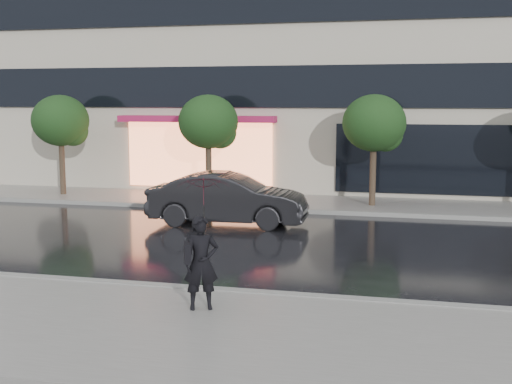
% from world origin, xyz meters
% --- Properties ---
extents(ground, '(120.00, 120.00, 0.00)m').
position_xyz_m(ground, '(0.00, 0.00, 0.00)').
color(ground, black).
rests_on(ground, ground).
extents(sidewalk_near, '(60.00, 4.50, 0.12)m').
position_xyz_m(sidewalk_near, '(0.00, -3.25, 0.06)').
color(sidewalk_near, slate).
rests_on(sidewalk_near, ground).
extents(sidewalk_far, '(60.00, 3.50, 0.12)m').
position_xyz_m(sidewalk_far, '(0.00, 10.25, 0.06)').
color(sidewalk_far, slate).
rests_on(sidewalk_far, ground).
extents(curb_near, '(60.00, 0.25, 0.14)m').
position_xyz_m(curb_near, '(0.00, -1.00, 0.07)').
color(curb_near, gray).
rests_on(curb_near, ground).
extents(curb_far, '(60.00, 0.25, 0.14)m').
position_xyz_m(curb_far, '(0.00, 8.50, 0.07)').
color(curb_far, gray).
rests_on(curb_far, ground).
extents(tree_far_west, '(2.20, 2.20, 3.99)m').
position_xyz_m(tree_far_west, '(-8.94, 10.03, 2.92)').
color(tree_far_west, '#33261C').
rests_on(tree_far_west, ground).
extents(tree_mid_west, '(2.20, 2.20, 3.99)m').
position_xyz_m(tree_mid_west, '(-2.94, 10.03, 2.92)').
color(tree_mid_west, '#33261C').
rests_on(tree_mid_west, ground).
extents(tree_mid_east, '(2.20, 2.20, 3.99)m').
position_xyz_m(tree_mid_east, '(3.06, 10.03, 2.92)').
color(tree_mid_east, '#33261C').
rests_on(tree_mid_east, ground).
extents(parked_car, '(4.86, 1.84, 1.58)m').
position_xyz_m(parked_car, '(-1.15, 6.00, 0.79)').
color(parked_car, black).
rests_on(parked_car, ground).
extents(pedestrian_with_umbrella, '(1.23, 1.24, 2.36)m').
position_xyz_m(pedestrian_with_umbrella, '(0.69, -2.17, 1.67)').
color(pedestrian_with_umbrella, black).
rests_on(pedestrian_with_umbrella, sidewalk_near).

